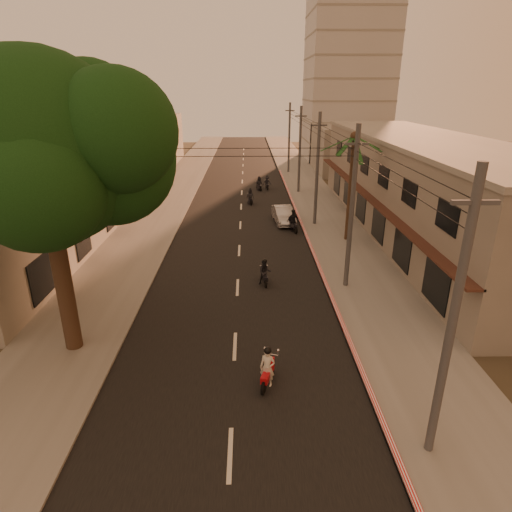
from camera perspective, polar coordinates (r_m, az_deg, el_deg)
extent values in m
plane|color=#383023|center=(17.67, -3.00, -15.50)|extent=(160.00, 160.00, 0.00)
cube|color=black|center=(35.74, -2.10, 4.13)|extent=(10.00, 140.00, 0.02)
cube|color=slate|center=(36.38, 9.82, 4.22)|extent=(5.00, 140.00, 0.12)
cube|color=slate|center=(36.63, -13.95, 4.01)|extent=(5.00, 140.00, 0.12)
cube|color=red|center=(31.29, 7.15, 1.60)|extent=(0.20, 60.00, 0.20)
cube|color=gray|center=(35.53, 21.23, 8.42)|extent=(8.00, 34.00, 7.00)
cube|color=gray|center=(34.99, 22.05, 14.23)|extent=(8.20, 34.20, 0.30)
cube|color=#402319|center=(34.23, 14.40, 8.06)|extent=(0.80, 34.00, 0.12)
cube|color=gray|center=(32.71, -27.75, 4.56)|extent=(8.00, 24.00, 5.00)
cube|color=gray|center=(32.17, -28.54, 8.98)|extent=(8.20, 24.20, 0.20)
cube|color=#B7B5B2|center=(71.88, 12.22, 23.65)|extent=(12.00, 12.00, 28.00)
cylinder|color=black|center=(19.38, -24.21, -3.71)|extent=(0.70, 0.70, 6.00)
cylinder|color=black|center=(18.46, -22.86, 5.26)|extent=(1.22, 2.17, 3.04)
cylinder|color=black|center=(18.36, -27.78, 5.04)|extent=(1.31, 1.49, 2.73)
sphere|color=black|center=(17.95, -26.90, 12.44)|extent=(7.20, 7.20, 7.20)
sphere|color=black|center=(18.15, -18.91, 12.04)|extent=(5.20, 5.20, 5.20)
sphere|color=black|center=(19.51, -30.64, 11.43)|extent=(4.80, 4.80, 4.80)
sphere|color=black|center=(16.23, -27.03, 8.43)|extent=(4.60, 4.60, 4.60)
sphere|color=black|center=(16.35, -18.20, 15.47)|extent=(4.40, 4.40, 4.40)
sphere|color=black|center=(19.63, -21.19, 17.11)|extent=(4.40, 4.40, 4.40)
cylinder|color=black|center=(31.76, 12.45, 8.52)|extent=(0.32, 0.32, 7.60)
sphere|color=black|center=(31.17, 13.02, 15.34)|extent=(0.60, 0.60, 0.60)
cylinder|color=#38383A|center=(13.09, 24.62, -8.53)|extent=(0.26, 0.26, 9.00)
cube|color=#38383A|center=(11.87, 27.20, 6.38)|extent=(1.20, 0.12, 0.12)
cylinder|color=#38383A|center=(23.63, 12.63, 5.90)|extent=(0.26, 0.26, 9.00)
cube|color=#38383A|center=(22.98, 13.35, 14.34)|extent=(1.20, 0.12, 0.12)
cylinder|color=#38383A|center=(35.12, 8.16, 11.17)|extent=(0.26, 0.26, 9.00)
cube|color=#38383A|center=(34.69, 8.47, 16.86)|extent=(1.20, 0.12, 0.12)
cylinder|color=#38383A|center=(46.87, 5.85, 13.79)|extent=(0.26, 0.26, 9.00)
cube|color=#38383A|center=(46.54, 6.02, 18.07)|extent=(1.20, 0.12, 0.12)
cylinder|color=#38383A|center=(58.72, 4.44, 15.35)|extent=(0.26, 0.26, 9.00)
cube|color=#38383A|center=(58.46, 4.55, 18.77)|extent=(1.20, 0.12, 0.12)
cube|color=gray|center=(61.11, 11.83, 13.80)|extent=(8.00, 14.00, 6.00)
cube|color=gray|center=(50.99, -18.15, 10.86)|extent=(8.00, 14.00, 4.40)
cube|color=gray|center=(68.09, -14.04, 14.79)|extent=(8.00, 14.00, 7.00)
cylinder|color=black|center=(17.50, 2.11, -14.82)|extent=(0.26, 0.54, 0.54)
cylinder|color=black|center=(16.58, 1.01, -17.16)|extent=(0.26, 0.54, 0.54)
cube|color=#B70E16|center=(16.82, 1.52, -15.40)|extent=(0.58, 1.08, 0.29)
cube|color=#B70E16|center=(17.11, 1.96, -14.10)|extent=(0.30, 0.18, 0.57)
cylinder|color=silver|center=(17.01, 2.08, -12.96)|extent=(0.51, 0.20, 0.04)
imported|color=beige|center=(16.66, 1.53, -14.64)|extent=(0.81, 0.73, 1.61)
sphere|color=black|center=(16.23, 1.56, -12.49)|extent=(0.29, 0.29, 0.29)
sphere|color=silver|center=(16.92, 1.18, -12.19)|extent=(0.11, 0.11, 0.11)
sphere|color=silver|center=(16.81, 2.98, -12.47)|extent=(0.11, 0.11, 0.11)
cylinder|color=black|center=(25.42, 0.99, -2.65)|extent=(0.13, 0.51, 0.50)
cylinder|color=black|center=(24.41, 1.31, -3.71)|extent=(0.13, 0.51, 0.50)
cube|color=black|center=(24.75, 1.17, -2.72)|extent=(0.33, 1.00, 0.27)
cube|color=black|center=(25.10, 1.05, -2.03)|extent=(0.28, 0.11, 0.54)
cylinder|color=silver|center=(25.08, 1.02, -1.28)|extent=(0.49, 0.08, 0.04)
imported|color=black|center=(24.64, 1.18, -2.17)|extent=(0.83, 0.69, 1.50)
sphere|color=black|center=(24.37, 1.19, -0.66)|extent=(0.27, 0.27, 0.27)
cylinder|color=black|center=(34.78, 4.46, 4.07)|extent=(0.27, 0.58, 0.58)
cylinder|color=black|center=(33.65, 5.31, 3.45)|extent=(0.27, 0.58, 0.58)
cube|color=black|center=(34.07, 4.94, 4.18)|extent=(0.61, 1.17, 0.31)
cube|color=black|center=(34.48, 4.61, 4.67)|extent=(0.33, 0.19, 0.62)
cylinder|color=silver|center=(34.48, 4.55, 5.30)|extent=(0.56, 0.21, 0.04)
imported|color=black|center=(33.98, 4.96, 4.66)|extent=(1.26, 1.00, 1.74)
sphere|color=black|center=(33.75, 5.00, 5.99)|extent=(0.31, 0.31, 0.31)
cylinder|color=black|center=(43.00, -0.89, 7.46)|extent=(0.15, 0.52, 0.51)
cylinder|color=black|center=(41.90, -0.68, 7.09)|extent=(0.15, 0.52, 0.51)
cube|color=black|center=(42.33, -0.78, 7.58)|extent=(0.38, 1.03, 0.27)
cube|color=black|center=(42.74, -0.86, 7.90)|extent=(0.28, 0.12, 0.55)
cylinder|color=silver|center=(42.77, -0.88, 8.35)|extent=(0.50, 0.10, 0.04)
imported|color=black|center=(42.26, -0.78, 7.93)|extent=(0.87, 0.67, 1.54)
sphere|color=black|center=(42.10, -0.78, 8.88)|extent=(0.27, 0.27, 0.27)
cylinder|color=black|center=(49.60, 1.37, 9.33)|extent=(0.14, 0.51, 0.50)
cylinder|color=black|center=(48.51, 1.57, 9.05)|extent=(0.14, 0.51, 0.50)
cube|color=black|center=(48.94, 1.48, 9.46)|extent=(0.35, 1.01, 0.27)
cube|color=black|center=(49.34, 1.41, 9.72)|extent=(0.28, 0.12, 0.54)
cylinder|color=silver|center=(49.39, 1.39, 10.10)|extent=(0.50, 0.09, 0.04)
imported|color=black|center=(48.88, 1.49, 9.75)|extent=(1.09, 0.76, 1.51)
sphere|color=black|center=(48.75, 1.49, 10.57)|extent=(0.27, 0.27, 0.27)
imported|color=#A5A7AD|center=(36.27, 3.70, 5.49)|extent=(2.28, 4.50, 1.39)
cylinder|color=black|center=(48.97, 0.16, 9.18)|extent=(0.24, 0.51, 0.50)
cylinder|color=black|center=(47.94, 0.62, 8.91)|extent=(0.24, 0.51, 0.50)
cube|color=black|center=(48.34, 0.42, 9.31)|extent=(0.55, 1.02, 0.27)
cube|color=black|center=(48.73, 0.23, 9.57)|extent=(0.28, 0.17, 0.54)
cylinder|color=silver|center=(48.76, 0.19, 9.96)|extent=(0.48, 0.19, 0.04)
imported|color=black|center=(48.29, 0.42, 9.61)|extent=(1.03, 0.92, 1.51)
sphere|color=black|center=(48.15, 0.42, 10.44)|extent=(0.27, 0.27, 0.27)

